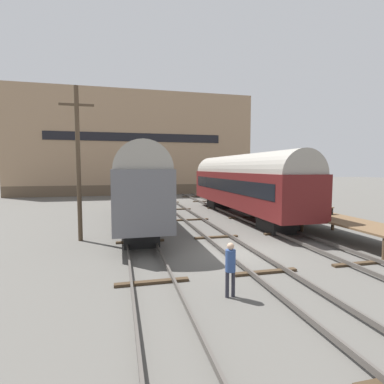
{
  "coord_description": "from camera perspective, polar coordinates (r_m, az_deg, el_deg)",
  "views": [
    {
      "loc": [
        -5.39,
        -13.24,
        4.05
      ],
      "look_at": [
        0.0,
        8.96,
        2.2
      ],
      "focal_mm": 28.0,
      "sensor_mm": 36.0,
      "label": 1
    }
  ],
  "objects": [
    {
      "name": "ground_plane",
      "position": [
        14.86,
        8.35,
        -11.24
      ],
      "size": [
        200.0,
        200.0,
        0.0
      ],
      "primitive_type": "plane",
      "color": "#56544F"
    },
    {
      "name": "person_worker",
      "position": [
        9.66,
        7.33,
        -13.53
      ],
      "size": [
        0.32,
        0.32,
        1.74
      ],
      "color": "#282833",
      "rests_on": "ground"
    },
    {
      "name": "track_right",
      "position": [
        16.9,
        22.34,
        -9.1
      ],
      "size": [
        2.6,
        60.0,
        0.26
      ],
      "color": "#4C4742",
      "rests_on": "ground"
    },
    {
      "name": "track_left",
      "position": [
        13.85,
        -8.96,
        -11.83
      ],
      "size": [
        2.6,
        60.0,
        0.26
      ],
      "color": "#4C4742",
      "rests_on": "ground"
    },
    {
      "name": "track_middle",
      "position": [
        14.82,
        8.35,
        -10.71
      ],
      "size": [
        2.6,
        60.0,
        0.26
      ],
      "color": "#4C4742",
      "rests_on": "ground"
    },
    {
      "name": "utility_pole",
      "position": [
        17.57,
        -20.84,
        5.43
      ],
      "size": [
        1.8,
        0.24,
        8.45
      ],
      "color": "#473828",
      "rests_on": "ground"
    },
    {
      "name": "train_car_grey",
      "position": [
        21.6,
        -10.88,
        1.9
      ],
      "size": [
        2.86,
        16.98,
        5.33
      ],
      "color": "black",
      "rests_on": "ground"
    },
    {
      "name": "train_car_maroon",
      "position": [
        24.86,
        9.44,
        1.93
      ],
      "size": [
        3.08,
        17.77,
        5.13
      ],
      "color": "black",
      "rests_on": "ground"
    },
    {
      "name": "warehouse_building",
      "position": [
        50.42,
        -10.9,
        8.72
      ],
      "size": [
        36.03,
        10.91,
        15.43
      ],
      "color": "brown",
      "rests_on": "ground"
    },
    {
      "name": "bench",
      "position": [
        20.63,
        23.5,
        -2.59
      ],
      "size": [
        1.4,
        0.4,
        0.91
      ],
      "color": "brown",
      "rests_on": "station_platform"
    },
    {
      "name": "station_platform",
      "position": [
        20.86,
        22.86,
        -4.09
      ],
      "size": [
        2.56,
        12.46,
        1.11
      ],
      "color": "brown",
      "rests_on": "ground"
    }
  ]
}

